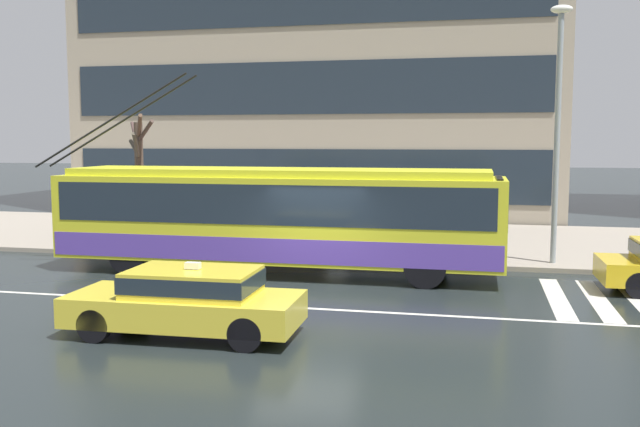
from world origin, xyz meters
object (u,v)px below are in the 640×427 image
pedestrian_at_shelter (190,217)px  trolleybus (278,216)px  street_lamp (558,114)px  bus_shelter (292,193)px  taxi_oncoming_near (188,298)px  pedestrian_approaching_curb (175,195)px  street_tree_bare (139,170)px

pedestrian_at_shelter → trolleybus: bearing=-38.0°
street_lamp → bus_shelter: bearing=175.7°
bus_shelter → taxi_oncoming_near: bearing=-86.9°
pedestrian_at_shelter → bus_shelter: bearing=1.0°
pedestrian_approaching_curb → trolleybus: bearing=-39.0°
trolleybus → taxi_oncoming_near: trolleybus is taller
street_tree_bare → pedestrian_approaching_curb: bearing=-17.9°
trolleybus → pedestrian_at_shelter: size_ratio=7.86×
trolleybus → pedestrian_approaching_curb: 6.14m
pedestrian_at_shelter → pedestrian_approaching_curb: (-0.90, 0.84, 0.63)m
trolleybus → street_lamp: size_ratio=1.83×
bus_shelter → pedestrian_at_shelter: bearing=-179.0°
pedestrian_at_shelter → street_tree_bare: size_ratio=0.38×
trolleybus → taxi_oncoming_near: bearing=-89.3°
pedestrian_at_shelter → street_tree_bare: bearing=151.3°
bus_shelter → street_tree_bare: size_ratio=0.83×
pedestrian_at_shelter → street_lamp: (11.35, -0.53, 3.23)m
bus_shelter → street_lamp: street_lamp is taller
trolleybus → bus_shelter: bearing=97.8°
trolleybus → taxi_oncoming_near: size_ratio=3.03×
street_lamp → street_tree_bare: street_lamp is taller
taxi_oncoming_near → pedestrian_at_shelter: 10.14m
street_tree_bare → trolleybus: bearing=-34.6°
bus_shelter → pedestrian_approaching_curb: 4.42m
pedestrian_approaching_curb → street_lamp: 12.60m
street_tree_bare → taxi_oncoming_near: bearing=-59.1°
bus_shelter → pedestrian_approaching_curb: (-4.34, 0.78, -0.19)m
pedestrian_approaching_curb → street_tree_bare: size_ratio=0.45×
bus_shelter → street_tree_bare: (-5.89, 1.28, 0.61)m
bus_shelter → street_lamp: bearing=-4.3°
pedestrian_approaching_curb → taxi_oncoming_near: bearing=-64.5°
bus_shelter → pedestrian_at_shelter: 3.54m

